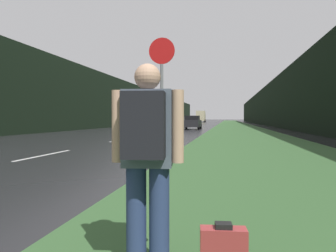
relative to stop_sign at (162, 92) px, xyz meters
name	(u,v)px	position (x,y,z in m)	size (l,w,h in m)	color
grass_verge	(237,127)	(2.70, 33.55, -1.81)	(6.00, 240.00, 0.02)	#33562D
lane_stripe_b	(45,155)	(-4.36, 1.98, -1.81)	(0.12, 3.00, 0.01)	silver
lane_stripe_c	(120,140)	(-4.36, 8.98, -1.81)	(0.12, 3.00, 0.01)	silver
lane_stripe_d	(152,134)	(-4.36, 15.98, -1.81)	(0.12, 3.00, 0.01)	silver
lane_stripe_e	(169,130)	(-4.36, 22.98, -1.81)	(0.12, 3.00, 0.01)	silver
treeline_far_side	(135,106)	(-14.42, 43.55, 1.57)	(2.00, 140.00, 6.77)	black
treeline_near_side	(273,105)	(8.70, 43.55, 1.51)	(2.00, 140.00, 6.65)	black
stop_sign	(162,92)	(0.00, 0.00, 0.00)	(0.61, 0.07, 3.07)	slate
hitchhiker_with_backpack	(147,153)	(0.89, -4.57, -0.88)	(0.56, 0.43, 1.63)	navy
suitcase	(223,250)	(1.48, -4.47, -1.63)	(0.37, 0.18, 0.40)	#9E3333
car_passing_near	(156,126)	(-2.33, 9.06, -1.05)	(1.83, 4.64, 1.56)	black
car_passing_far	(192,122)	(-2.33, 26.14, -1.07)	(1.85, 4.05, 1.49)	black
car_oncoming	(182,121)	(-6.39, 45.53, -1.05)	(1.98, 4.44, 1.51)	#4C514C
delivery_truck	(201,116)	(-6.39, 83.73, -0.02)	(2.52, 7.48, 3.40)	#6E684F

